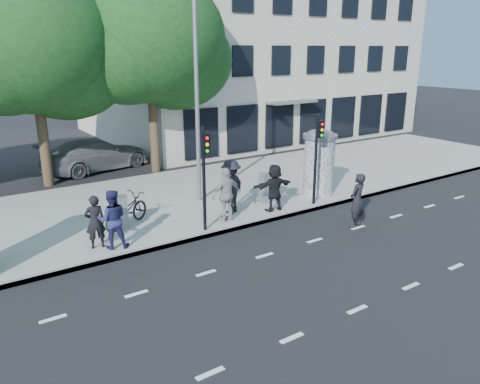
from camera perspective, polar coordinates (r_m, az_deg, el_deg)
ground at (r=12.97m, az=6.80°, el=-9.87°), size 120.00×120.00×0.00m
sidewalk at (r=18.79m, az=-8.27°, el=-0.98°), size 40.00×8.00×0.15m
curb at (r=15.53m, az=-1.79°, el=-4.74°), size 40.00×0.10×0.16m
lane_dash_near at (r=11.62m, az=14.09°, el=-13.72°), size 32.00×0.12×0.01m
lane_dash_far at (r=13.94m, az=3.01°, el=-7.74°), size 32.00×0.12×0.01m
ad_column_right at (r=19.05m, az=9.61°, el=3.78°), size 1.36×1.36×2.65m
traffic_pole_near at (r=14.76m, az=-4.34°, el=2.86°), size 0.22×0.31×3.40m
traffic_pole_far at (r=17.58m, az=9.38°, el=5.00°), size 0.22×0.31×3.40m
street_lamp at (r=17.50m, az=-5.24°, el=13.58°), size 0.25×0.93×8.00m
tree_near_left at (r=21.74m, az=-24.09°, el=16.27°), size 6.80×6.80×8.97m
tree_center at (r=22.87m, az=-11.02°, el=17.98°), size 7.00×7.00×9.30m
building at (r=34.74m, az=0.36°, el=17.37°), size 20.30×15.85×12.00m
ped_b at (r=14.44m, az=-17.25°, el=-3.50°), size 0.64×0.47×1.63m
ped_c at (r=14.26m, az=-15.30°, el=-3.22°), size 1.05×0.93×1.79m
ped_d at (r=16.68m, az=-1.10°, el=0.66°), size 1.45×1.16×1.95m
ped_e at (r=15.86m, az=-1.63°, el=-0.34°), size 1.13×0.66×1.89m
ped_f at (r=17.00m, az=4.22°, el=0.54°), size 1.65×0.71×1.74m
man_road at (r=16.27m, az=14.09°, el=-1.00°), size 0.78×0.61×1.88m
bicycle at (r=16.00m, az=-13.72°, el=-2.23°), size 1.64×2.14×1.08m
cabinet_left at (r=15.86m, az=-14.45°, el=-2.42°), size 0.61×0.51×1.10m
cabinet_right at (r=18.02m, az=3.34°, el=0.55°), size 0.58×0.44×1.15m
car_right at (r=24.41m, az=-17.15°, el=4.38°), size 3.39×5.78×1.57m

